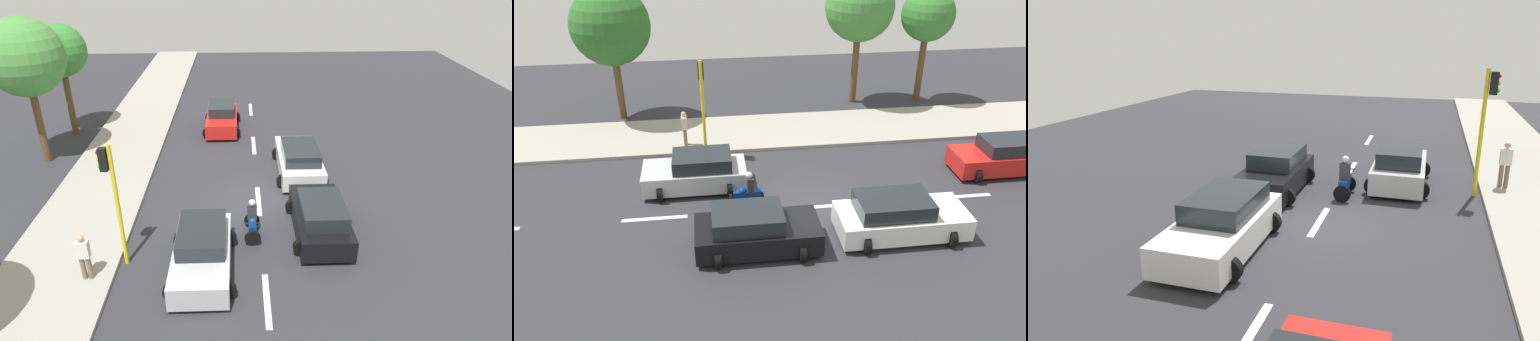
# 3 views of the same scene
# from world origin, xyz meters

# --- Properties ---
(ground_plane) EXTENTS (40.00, 60.00, 0.10)m
(ground_plane) POSITION_xyz_m (0.00, 0.00, -0.05)
(ground_plane) COLOR #2D2D33
(sidewalk) EXTENTS (4.00, 60.00, 0.15)m
(sidewalk) POSITION_xyz_m (7.00, 0.00, 0.07)
(sidewalk) COLOR #9E998E
(sidewalk) RESTS_ON ground
(lane_stripe_far_north) EXTENTS (0.20, 2.40, 0.01)m
(lane_stripe_far_north) POSITION_xyz_m (0.00, -12.00, 0.01)
(lane_stripe_far_north) COLOR white
(lane_stripe_far_north) RESTS_ON ground
(lane_stripe_north) EXTENTS (0.20, 2.40, 0.01)m
(lane_stripe_north) POSITION_xyz_m (0.00, -6.00, 0.01)
(lane_stripe_north) COLOR white
(lane_stripe_north) RESTS_ON ground
(lane_stripe_mid) EXTENTS (0.20, 2.40, 0.01)m
(lane_stripe_mid) POSITION_xyz_m (0.00, 0.00, 0.01)
(lane_stripe_mid) COLOR white
(lane_stripe_mid) RESTS_ON ground
(lane_stripe_south) EXTENTS (0.20, 2.40, 0.01)m
(lane_stripe_south) POSITION_xyz_m (0.00, 6.00, 0.01)
(lane_stripe_south) COLOR white
(lane_stripe_south) RESTS_ON ground
(car_black) EXTENTS (2.33, 4.18, 1.52)m
(car_black) POSITION_xyz_m (-2.22, 2.47, 0.71)
(car_black) COLOR black
(car_black) RESTS_ON ground
(car_silver) EXTENTS (2.29, 4.12, 1.52)m
(car_silver) POSITION_xyz_m (2.08, 4.40, 0.71)
(car_silver) COLOR #B7B7BC
(car_silver) RESTS_ON ground
(car_red) EXTENTS (2.18, 4.01, 1.52)m
(car_red) POSITION_xyz_m (1.80, -8.51, 0.71)
(car_red) COLOR red
(car_red) RESTS_ON ground
(car_white) EXTENTS (2.37, 4.53, 1.52)m
(car_white) POSITION_xyz_m (-2.06, -2.59, 0.71)
(car_white) COLOR white
(car_white) RESTS_ON ground
(motorcycle) EXTENTS (0.60, 1.30, 1.53)m
(motorcycle) POSITION_xyz_m (0.35, 2.50, 0.64)
(motorcycle) COLOR black
(motorcycle) RESTS_ON ground
(pedestrian_near_signal) EXTENTS (0.40, 0.24, 1.69)m
(pedestrian_near_signal) POSITION_xyz_m (5.79, 4.90, 1.06)
(pedestrian_near_signal) COLOR #72604C
(pedestrian_near_signal) RESTS_ON sidewalk
(traffic_light_corner) EXTENTS (0.49, 0.24, 4.50)m
(traffic_light_corner) POSITION_xyz_m (4.85, 3.99, 2.93)
(traffic_light_corner) COLOR yellow
(traffic_light_corner) RESTS_ON ground
(street_tree_center) EXTENTS (3.66, 3.66, 7.12)m
(street_tree_center) POSITION_xyz_m (10.62, -4.46, 5.25)
(street_tree_center) COLOR brown
(street_tree_center) RESTS_ON ground
(street_tree_south) EXTENTS (2.85, 2.85, 6.24)m
(street_tree_south) POSITION_xyz_m (10.43, -8.20, 4.75)
(street_tree_south) COLOR brown
(street_tree_south) RESTS_ON ground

